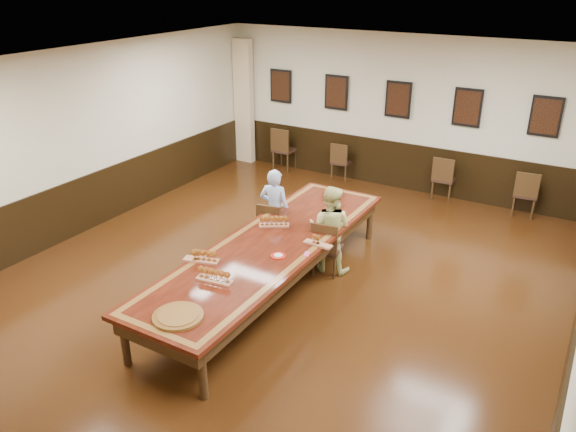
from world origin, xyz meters
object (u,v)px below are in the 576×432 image
Objects in this scene: chair_woman at (327,246)px; chair_man at (273,226)px; conference_table at (270,253)px; spare_chair_a at (284,148)px; spare_chair_b at (342,161)px; person_man at (275,209)px; spare_chair_d at (526,193)px; spare_chair_c at (444,177)px; carved_platter at (178,316)px; person_woman at (330,229)px.

chair_man is at bearing -19.50° from chair_woman.
conference_table is (0.65, -1.11, 0.17)m from chair_man.
spare_chair_a is 1.18× the size of spare_chair_b.
chair_woman is at bearing 155.05° from person_man.
spare_chair_a reaches higher than chair_woman.
spare_chair_d is at bearing 179.26° from spare_chair_a.
spare_chair_d is at bearing 60.38° from conference_table.
spare_chair_c is (2.31, -0.02, 0.03)m from spare_chair_b.
spare_chair_c is at bearing -126.57° from person_man.
carved_platter is (0.08, -2.09, 0.16)m from conference_table.
chair_man reaches higher than spare_chair_b.
person_man is at bearing -19.40° from person_woman.
chair_woman reaches higher than spare_chair_b.
chair_woman is 0.64× the size of person_man.
spare_chair_d is at bearing -128.83° from chair_woman.
spare_chair_d reaches higher than carved_platter.
person_man reaches higher than spare_chair_a.
person_woman is 3.10m from carved_platter.
spare_chair_a reaches higher than carved_platter.
person_man is (0.50, -3.65, 0.28)m from spare_chair_b.
conference_table is (-2.72, -4.79, 0.16)m from spare_chair_d.
person_woman is 1.09m from conference_table.
chair_man is 0.63× the size of person_man.
spare_chair_d is at bearing -143.38° from person_man.
chair_woman is 0.27m from person_woman.
carved_platter is (0.75, -3.28, 0.07)m from person_man.
chair_man is 1.30m from conference_table.
spare_chair_a is 4.08m from person_man.
carved_platter is (-0.38, -3.07, 0.08)m from person_woman.
person_man is at bearing 102.81° from carved_platter.
chair_woman is 4.28m from spare_chair_b.
spare_chair_b is 0.93× the size of spare_chair_d.
spare_chair_a is at bearing -5.18° from spare_chair_d.
chair_man is 4.17m from spare_chair_a.
carved_platter is (2.69, -6.87, 0.27)m from spare_chair_a.
spare_chair_c is (1.80, 3.72, 0.02)m from chair_man.
person_woman is at bearing 159.39° from person_man.
person_woman is (-0.69, -3.84, 0.24)m from spare_chair_c.
conference_table is (2.61, -4.78, 0.11)m from spare_chair_a.
spare_chair_a is 3.76m from spare_chair_c.
spare_chair_d is (3.37, 3.68, 0.01)m from chair_man.
spare_chair_b is at bearing -6.12° from spare_chair_d.
spare_chair_a is 1.10× the size of spare_chair_d.
chair_man is at bearing 90.00° from person_man.
spare_chair_a is 1.10× the size of spare_chair_c.
spare_chair_c is 1.57m from spare_chair_d.
person_woman reaches higher than spare_chair_d.
spare_chair_c is 3.91m from person_woman.
chair_man is 0.28m from person_man.
conference_table is (-0.47, -0.89, 0.17)m from chair_woman.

